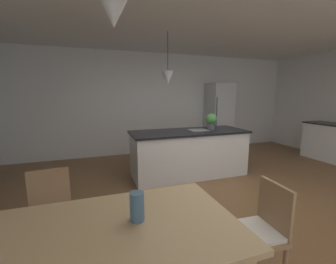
{
  "coord_description": "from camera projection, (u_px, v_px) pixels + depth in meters",
  "views": [
    {
      "loc": [
        -1.8,
        -2.6,
        1.6
      ],
      "look_at": [
        -0.93,
        -0.09,
        1.14
      ],
      "focal_mm": 23.27,
      "sensor_mm": 36.0,
      "label": 1
    }
  ],
  "objects": [
    {
      "name": "ceiling_slab",
      "position": [
        234.0,
        4.0,
        2.81
      ],
      "size": [
        10.0,
        8.4,
        0.12
      ],
      "primitive_type": "cube",
      "color": "white"
    },
    {
      "name": "ground_plane",
      "position": [
        224.0,
        204.0,
        3.28
      ],
      "size": [
        10.0,
        8.4,
        0.04
      ],
      "primitive_type": "cube",
      "color": "brown"
    },
    {
      "name": "vase_on_dining_table",
      "position": [
        137.0,
        207.0,
        1.49
      ],
      "size": [
        0.1,
        0.1,
        0.2
      ],
      "color": "slate",
      "rests_on": "dining_table"
    },
    {
      "name": "wall_back_kitchen",
      "position": [
        160.0,
        104.0,
        6.08
      ],
      "size": [
        10.0,
        0.12,
        2.7
      ],
      "primitive_type": "cube",
      "color": "white",
      "rests_on": "ground_plane"
    },
    {
      "name": "potted_plant_on_island",
      "position": [
        211.0,
        121.0,
        4.4
      ],
      "size": [
        0.23,
        0.23,
        0.33
      ],
      "color": "#4C4C51",
      "rests_on": "kitchen_island"
    },
    {
      "name": "pendant_over_island_main",
      "position": [
        168.0,
        78.0,
        3.96
      ],
      "size": [
        0.2,
        0.2,
        0.93
      ],
      "color": "black"
    },
    {
      "name": "kitchen_island",
      "position": [
        189.0,
        152.0,
        4.35
      ],
      "size": [
        2.29,
        0.89,
        0.91
      ],
      "color": "white",
      "rests_on": "ground_plane"
    },
    {
      "name": "chair_far_left",
      "position": [
        50.0,
        213.0,
        2.1
      ],
      "size": [
        0.43,
        0.43,
        0.87
      ],
      "color": "#A87F56",
      "rests_on": "ground_plane"
    },
    {
      "name": "refrigerator",
      "position": [
        219.0,
        117.0,
        6.31
      ],
      "size": [
        0.65,
        0.67,
        1.92
      ],
      "color": "silver",
      "rests_on": "ground_plane"
    },
    {
      "name": "chair_kitchen_end",
      "position": [
        260.0,
        229.0,
        1.85
      ],
      "size": [
        0.43,
        0.43,
        0.87
      ],
      "color": "#A87F56",
      "rests_on": "ground_plane"
    },
    {
      "name": "pendant_over_table",
      "position": [
        113.0,
        11.0,
        1.25
      ],
      "size": [
        0.19,
        0.19,
        0.72
      ],
      "color": "black"
    },
    {
      "name": "dining_table",
      "position": [
        97.0,
        241.0,
        1.39
      ],
      "size": [
        1.87,
        1.0,
        0.74
      ],
      "color": "tan",
      "rests_on": "ground_plane"
    }
  ]
}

